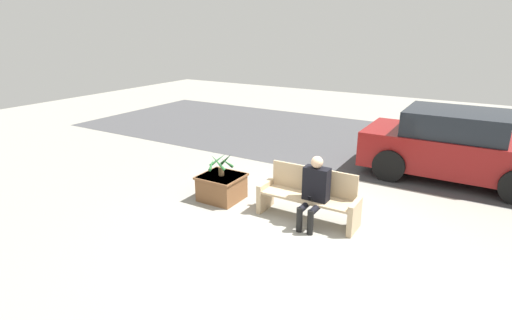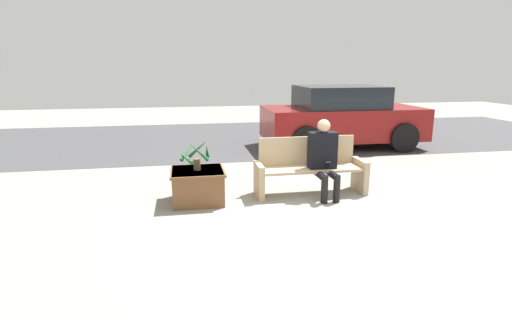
# 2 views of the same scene
# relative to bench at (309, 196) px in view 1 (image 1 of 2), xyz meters

# --- Properties ---
(ground_plane) EXTENTS (30.00, 30.00, 0.00)m
(ground_plane) POSITION_rel_bench_xyz_m (-0.00, -0.64, -0.42)
(ground_plane) COLOR gray
(road_surface) EXTENTS (20.00, 6.00, 0.01)m
(road_surface) POSITION_rel_bench_xyz_m (-0.00, 5.28, -0.42)
(road_surface) COLOR #424244
(road_surface) RESTS_ON ground_plane
(bench) EXTENTS (1.78, 0.51, 0.90)m
(bench) POSITION_rel_bench_xyz_m (0.00, 0.00, 0.00)
(bench) COLOR tan
(bench) RESTS_ON ground_plane
(person_seated) EXTENTS (0.43, 0.59, 1.22)m
(person_seated) POSITION_rel_bench_xyz_m (0.17, -0.18, 0.25)
(person_seated) COLOR black
(person_seated) RESTS_ON ground_plane
(planter_box) EXTENTS (0.80, 0.77, 0.50)m
(planter_box) POSITION_rel_bench_xyz_m (-1.80, -0.12, -0.15)
(planter_box) COLOR brown
(planter_box) RESTS_ON ground_plane
(potted_plant) EXTENTS (0.48, 0.53, 0.47)m
(potted_plant) POSITION_rel_bench_xyz_m (-1.82, -0.12, 0.32)
(potted_plant) COLOR brown
(potted_plant) RESTS_ON planter_box
(parked_car) EXTENTS (3.91, 1.98, 1.54)m
(parked_car) POSITION_rel_bench_xyz_m (1.95, 3.50, 0.34)
(parked_car) COLOR maroon
(parked_car) RESTS_ON ground_plane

